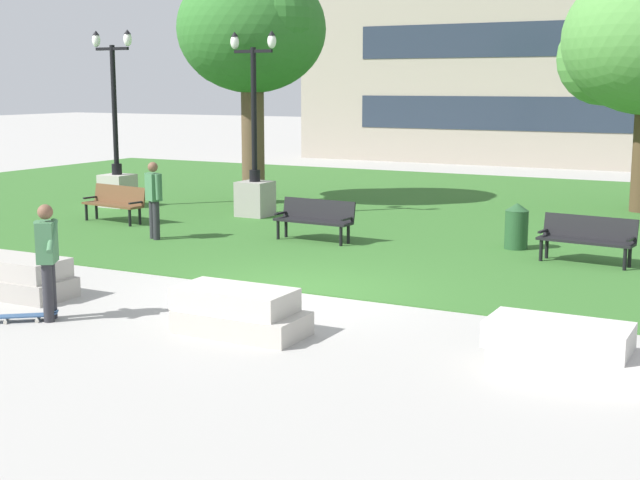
{
  "coord_description": "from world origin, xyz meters",
  "views": [
    {
      "loc": [
        7.13,
        -12.53,
        3.41
      ],
      "look_at": [
        1.25,
        -1.4,
        1.2
      ],
      "focal_mm": 50.0,
      "sensor_mm": 36.0,
      "label": 1
    }
  ],
  "objects_px": {
    "park_bench_far_right": "(587,237)",
    "person_skateboarder": "(47,255)",
    "concrete_block_right": "(564,350)",
    "park_bench_near_left": "(115,201)",
    "lamp_post_left": "(255,179)",
    "lamp_post_right": "(117,171)",
    "trash_bin": "(516,226)",
    "park_bench_near_right": "(315,217)",
    "skateboard": "(22,316)",
    "person_bystander_near_lawn": "(154,196)",
    "concrete_block_center": "(18,277)",
    "concrete_block_left": "(238,312)"
  },
  "relations": [
    {
      "from": "concrete_block_center",
      "to": "concrete_block_left",
      "type": "xyz_separation_m",
      "value": [
        4.37,
        -0.19,
        0.0
      ]
    },
    {
      "from": "park_bench_near_right",
      "to": "concrete_block_right",
      "type": "bearing_deg",
      "value": -43.87
    },
    {
      "from": "skateboard",
      "to": "lamp_post_right",
      "type": "relative_size",
      "value": 0.19
    },
    {
      "from": "skateboard",
      "to": "person_skateboarder",
      "type": "bearing_deg",
      "value": 40.86
    },
    {
      "from": "concrete_block_right",
      "to": "park_bench_near_left",
      "type": "relative_size",
      "value": 1.01
    },
    {
      "from": "concrete_block_right",
      "to": "park_bench_far_right",
      "type": "relative_size",
      "value": 1.02
    },
    {
      "from": "park_bench_far_right",
      "to": "lamp_post_right",
      "type": "bearing_deg",
      "value": 171.2
    },
    {
      "from": "skateboard",
      "to": "park_bench_far_right",
      "type": "bearing_deg",
      "value": 51.73
    },
    {
      "from": "lamp_post_left",
      "to": "lamp_post_right",
      "type": "height_order",
      "value": "lamp_post_right"
    },
    {
      "from": "concrete_block_center",
      "to": "trash_bin",
      "type": "distance_m",
      "value": 9.89
    },
    {
      "from": "concrete_block_center",
      "to": "trash_bin",
      "type": "height_order",
      "value": "trash_bin"
    },
    {
      "from": "park_bench_near_right",
      "to": "park_bench_far_right",
      "type": "distance_m",
      "value": 5.77
    },
    {
      "from": "park_bench_near_left",
      "to": "park_bench_near_right",
      "type": "relative_size",
      "value": 1.02
    },
    {
      "from": "trash_bin",
      "to": "park_bench_near_right",
      "type": "bearing_deg",
      "value": -164.99
    },
    {
      "from": "concrete_block_right",
      "to": "skateboard",
      "type": "height_order",
      "value": "concrete_block_right"
    },
    {
      "from": "concrete_block_left",
      "to": "park_bench_near_right",
      "type": "height_order",
      "value": "park_bench_near_right"
    },
    {
      "from": "lamp_post_left",
      "to": "person_bystander_near_lawn",
      "type": "xyz_separation_m",
      "value": [
        -0.11,
        -4.01,
        -0.0
      ]
    },
    {
      "from": "park_bench_near_right",
      "to": "person_bystander_near_lawn",
      "type": "distance_m",
      "value": 3.59
    },
    {
      "from": "concrete_block_center",
      "to": "skateboard",
      "type": "xyz_separation_m",
      "value": [
        1.25,
        -1.14,
        -0.22
      ]
    },
    {
      "from": "lamp_post_left",
      "to": "person_bystander_near_lawn",
      "type": "bearing_deg",
      "value": -91.57
    },
    {
      "from": "park_bench_near_left",
      "to": "park_bench_near_right",
      "type": "bearing_deg",
      "value": -0.54
    },
    {
      "from": "skateboard",
      "to": "park_bench_near_left",
      "type": "distance_m",
      "value": 9.39
    },
    {
      "from": "park_bench_near_left",
      "to": "person_bystander_near_lawn",
      "type": "bearing_deg",
      "value": -32.29
    },
    {
      "from": "lamp_post_right",
      "to": "person_bystander_near_lawn",
      "type": "xyz_separation_m",
      "value": [
        4.25,
        -3.76,
        -0.02
      ]
    },
    {
      "from": "lamp_post_left",
      "to": "person_bystander_near_lawn",
      "type": "relative_size",
      "value": 2.75
    },
    {
      "from": "skateboard",
      "to": "person_bystander_near_lawn",
      "type": "bearing_deg",
      "value": 112.21
    },
    {
      "from": "park_bench_near_left",
      "to": "lamp_post_right",
      "type": "bearing_deg",
      "value": 129.48
    },
    {
      "from": "concrete_block_right",
      "to": "skateboard",
      "type": "relative_size",
      "value": 2.03
    },
    {
      "from": "concrete_block_center",
      "to": "person_bystander_near_lawn",
      "type": "bearing_deg",
      "value": 104.55
    },
    {
      "from": "concrete_block_left",
      "to": "person_skateboarder",
      "type": "distance_m",
      "value": 2.98
    },
    {
      "from": "trash_bin",
      "to": "skateboard",
      "type": "bearing_deg",
      "value": -118.03
    },
    {
      "from": "park_bench_far_right",
      "to": "lamp_post_right",
      "type": "distance_m",
      "value": 13.42
    },
    {
      "from": "concrete_block_right",
      "to": "trash_bin",
      "type": "bearing_deg",
      "value": 109.49
    },
    {
      "from": "concrete_block_right",
      "to": "person_bystander_near_lawn",
      "type": "bearing_deg",
      "value": 153.04
    },
    {
      "from": "park_bench_far_right",
      "to": "person_skateboarder",
      "type": "bearing_deg",
      "value": -127.83
    },
    {
      "from": "park_bench_near_left",
      "to": "concrete_block_center",
      "type": "bearing_deg",
      "value": -60.91
    },
    {
      "from": "concrete_block_right",
      "to": "park_bench_far_right",
      "type": "xyz_separation_m",
      "value": [
        -1.13,
        6.86,
        0.23
      ]
    },
    {
      "from": "trash_bin",
      "to": "lamp_post_right",
      "type": "bearing_deg",
      "value": 174.24
    },
    {
      "from": "person_skateboarder",
      "to": "lamp_post_left",
      "type": "bearing_deg",
      "value": 105.46
    },
    {
      "from": "concrete_block_left",
      "to": "concrete_block_right",
      "type": "bearing_deg",
      "value": 3.77
    },
    {
      "from": "skateboard",
      "to": "park_bench_far_right",
      "type": "height_order",
      "value": "park_bench_far_right"
    },
    {
      "from": "concrete_block_left",
      "to": "trash_bin",
      "type": "bearing_deg",
      "value": 78.33
    },
    {
      "from": "park_bench_far_right",
      "to": "skateboard",
      "type": "bearing_deg",
      "value": -128.27
    },
    {
      "from": "park_bench_near_left",
      "to": "concrete_block_left",
      "type": "bearing_deg",
      "value": -40.53
    },
    {
      "from": "skateboard",
      "to": "park_bench_near_left",
      "type": "height_order",
      "value": "park_bench_near_left"
    },
    {
      "from": "lamp_post_right",
      "to": "concrete_block_right",
      "type": "bearing_deg",
      "value": -31.78
    },
    {
      "from": "park_bench_far_right",
      "to": "trash_bin",
      "type": "bearing_deg",
      "value": 151.42
    },
    {
      "from": "person_skateboarder",
      "to": "park_bench_near_left",
      "type": "distance_m",
      "value": 9.34
    },
    {
      "from": "park_bench_near_left",
      "to": "park_bench_far_right",
      "type": "height_order",
      "value": "same"
    },
    {
      "from": "concrete_block_left",
      "to": "skateboard",
      "type": "relative_size",
      "value": 1.98
    }
  ]
}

